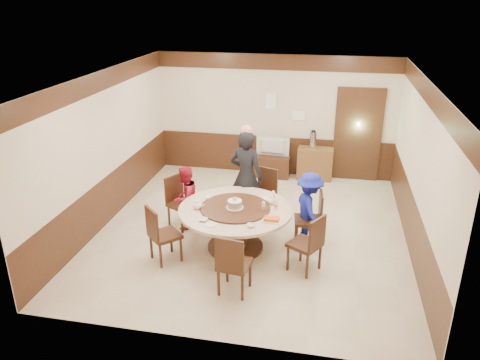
% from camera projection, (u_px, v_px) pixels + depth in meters
% --- Properties ---
extents(room, '(6.00, 6.04, 2.84)m').
position_uv_depth(room, '(253.00, 175.00, 8.24)').
color(room, beige).
rests_on(room, ground).
extents(banquet_table, '(1.89, 1.89, 0.78)m').
position_uv_depth(banquet_table, '(235.00, 220.00, 7.83)').
color(banquet_table, '#3C2012').
rests_on(banquet_table, ground).
extents(chair_0, '(0.49, 0.49, 0.97)m').
position_uv_depth(chair_0, '(308.00, 228.00, 8.06)').
color(chair_0, '#3C2012').
rests_on(chair_0, ground).
extents(chair_1, '(0.56, 0.57, 0.97)m').
position_uv_depth(chair_1, '(263.00, 203.00, 8.99)').
color(chair_1, '#3C2012').
rests_on(chair_1, ground).
extents(chair_2, '(0.61, 0.60, 0.97)m').
position_uv_depth(chair_2, '(182.00, 211.00, 8.67)').
color(chair_2, '#3C2012').
rests_on(chair_2, ground).
extents(chair_3, '(0.62, 0.62, 0.97)m').
position_uv_depth(chair_3, '(164.00, 244.00, 7.56)').
color(chair_3, '#3C2012').
rests_on(chair_3, ground).
extents(chair_4, '(0.49, 0.50, 0.97)m').
position_uv_depth(chair_4, '(234.00, 274.00, 6.76)').
color(chair_4, '#3C2012').
rests_on(chair_4, ground).
extents(chair_5, '(0.60, 0.60, 0.97)m').
position_uv_depth(chair_5, '(305.00, 253.00, 7.29)').
color(chair_5, '#3C2012').
rests_on(chair_5, ground).
extents(person_standing, '(0.74, 0.58, 1.79)m').
position_uv_depth(person_standing, '(246.00, 177.00, 8.68)').
color(person_standing, black).
rests_on(person_standing, ground).
extents(person_red, '(0.61, 0.69, 1.19)m').
position_uv_depth(person_red, '(185.00, 198.00, 8.52)').
color(person_red, '#AA162B').
rests_on(person_red, ground).
extents(person_blue, '(0.76, 0.95, 1.29)m').
position_uv_depth(person_blue, '(309.00, 208.00, 7.99)').
color(person_blue, '#172098').
rests_on(person_blue, ground).
extents(birthday_cake, '(0.29, 0.29, 0.20)m').
position_uv_depth(birthday_cake, '(235.00, 204.00, 7.68)').
color(birthday_cake, white).
rests_on(birthday_cake, banquet_table).
extents(teapot_left, '(0.17, 0.15, 0.13)m').
position_uv_depth(teapot_left, '(197.00, 206.00, 7.71)').
color(teapot_left, white).
rests_on(teapot_left, banquet_table).
extents(teapot_right, '(0.17, 0.15, 0.13)m').
position_uv_depth(teapot_right, '(271.00, 200.00, 7.90)').
color(teapot_right, white).
rests_on(teapot_right, banquet_table).
extents(bowl_0, '(0.14, 0.14, 0.03)m').
position_uv_depth(bowl_0, '(209.00, 197.00, 8.13)').
color(bowl_0, white).
rests_on(bowl_0, banquet_table).
extents(bowl_1, '(0.14, 0.14, 0.04)m').
position_uv_depth(bowl_1, '(251.00, 225.00, 7.15)').
color(bowl_1, white).
rests_on(bowl_1, banquet_table).
extents(bowl_2, '(0.14, 0.14, 0.04)m').
position_uv_depth(bowl_2, '(203.00, 220.00, 7.34)').
color(bowl_2, white).
rests_on(bowl_2, banquet_table).
extents(bowl_3, '(0.12, 0.12, 0.04)m').
position_uv_depth(bowl_3, '(273.00, 216.00, 7.46)').
color(bowl_3, white).
rests_on(bowl_3, banquet_table).
extents(saucer_near, '(0.18, 0.18, 0.01)m').
position_uv_depth(saucer_near, '(211.00, 225.00, 7.21)').
color(saucer_near, white).
rests_on(saucer_near, banquet_table).
extents(saucer_far, '(0.18, 0.18, 0.01)m').
position_uv_depth(saucer_far, '(266.00, 198.00, 8.12)').
color(saucer_far, white).
rests_on(saucer_far, banquet_table).
extents(shrimp_platter, '(0.30, 0.20, 0.06)m').
position_uv_depth(shrimp_platter, '(272.00, 220.00, 7.32)').
color(shrimp_platter, white).
rests_on(shrimp_platter, banquet_table).
extents(bottle_0, '(0.06, 0.06, 0.16)m').
position_uv_depth(bottle_0, '(263.00, 207.00, 7.62)').
color(bottle_0, silver).
rests_on(bottle_0, banquet_table).
extents(bottle_1, '(0.06, 0.06, 0.16)m').
position_uv_depth(bottle_1, '(276.00, 205.00, 7.69)').
color(bottle_1, silver).
rests_on(bottle_1, banquet_table).
extents(bottle_2, '(0.06, 0.06, 0.16)m').
position_uv_depth(bottle_2, '(273.00, 196.00, 8.02)').
color(bottle_2, silver).
rests_on(bottle_2, banquet_table).
extents(tv_stand, '(0.85, 0.45, 0.50)m').
position_uv_depth(tv_stand, '(272.00, 166.00, 11.04)').
color(tv_stand, '#3C2012').
rests_on(tv_stand, ground).
extents(television, '(0.78, 0.16, 0.45)m').
position_uv_depth(television, '(272.00, 147.00, 10.86)').
color(television, gray).
rests_on(television, tv_stand).
extents(side_cabinet, '(0.80, 0.40, 0.75)m').
position_uv_depth(side_cabinet, '(315.00, 163.00, 10.84)').
color(side_cabinet, brown).
rests_on(side_cabinet, ground).
extents(thermos, '(0.15, 0.15, 0.38)m').
position_uv_depth(thermos, '(313.00, 140.00, 10.64)').
color(thermos, silver).
rests_on(thermos, side_cabinet).
extents(notice_left, '(0.25, 0.00, 0.35)m').
position_uv_depth(notice_left, '(271.00, 101.00, 10.68)').
color(notice_left, white).
rests_on(notice_left, room).
extents(notice_right, '(0.30, 0.00, 0.22)m').
position_uv_depth(notice_right, '(299.00, 115.00, 10.67)').
color(notice_right, white).
rests_on(notice_right, room).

